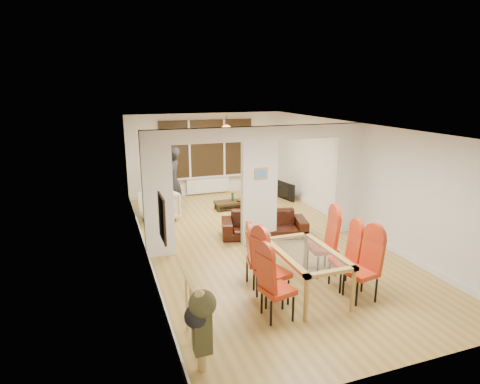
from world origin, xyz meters
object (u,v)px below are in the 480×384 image
dining_chair_la (278,285)px  person (173,180)px  dining_table (306,272)px  bottle (233,196)px  dining_chair_ra (361,267)px  dining_chair_rc (322,244)px  dining_chair_lc (260,257)px  dining_chair_lb (273,268)px  dining_chair_rb (345,259)px  bowl (240,201)px  coffee_table (232,205)px  sofa (264,224)px  armchair (159,206)px  television (282,191)px

dining_chair_la → person: size_ratio=0.60×
dining_table → bottle: dining_table is taller
dining_table → dining_chair_ra: bearing=-32.4°
dining_chair_rc → bottle: (-0.27, 4.48, -0.22)m
dining_chair_lc → dining_chair_rc: dining_chair_rc is taller
dining_chair_lb → dining_chair_lc: (0.01, 0.60, -0.06)m
dining_chair_rb → bowl: (-0.17, 4.96, -0.29)m
person → coffee_table: (1.62, -0.23, -0.80)m
sofa → bottle: sofa is taller
coffee_table → bottle: 0.25m
dining_chair_lc → dining_chair_rb: dining_chair_rb is taller
armchair → dining_table: bearing=2.1°
dining_chair_ra → bottle: 5.53m
television → sofa: bearing=135.2°
television → bottle: 1.79m
sofa → person: person is taller
dining_chair_lb → dining_chair_rb: (1.37, 0.02, -0.04)m
dining_table → dining_chair_lb: 0.67m
dining_chair_rb → coffee_table: size_ratio=1.11×
person → bowl: person is taller
dining_chair_rb → sofa: 2.79m
dining_chair_lb → coffee_table: size_ratio=1.20×
dining_table → bowl: (0.56, 4.92, -0.13)m
dining_chair_ra → dining_chair_rc: (-0.10, 1.04, 0.02)m
dining_chair_ra → bowl: dining_chair_ra is taller
dining_chair_lb → sofa: (1.02, 2.78, -0.29)m
dining_chair_lc → television: 5.61m
television → bottle: television is taller
coffee_table → dining_chair_lc: bearing=-102.2°
dining_chair_la → armchair: dining_chair_la is taller
armchair → dining_chair_ra: bearing=7.4°
bowl → dining_chair_rb: bearing=-88.1°
dining_chair_rb → bottle: (-0.35, 5.08, -0.18)m
dining_table → dining_chair_lc: bearing=139.5°
dining_chair_rb → television: size_ratio=1.14×
armchair → bottle: bearing=80.9°
dining_chair_ra → sofa: 3.22m
dining_chair_lc → sofa: dining_chair_lc is taller
dining_chair_rb → sofa: bearing=103.1°
dining_chair_rb → bowl: bearing=97.9°
television → bowl: (-1.56, -0.50, -0.02)m
television → dining_chair_la: bearing=142.1°
dining_table → sofa: size_ratio=0.82×
dining_chair_rb → bottle: dining_chair_rb is taller
dining_chair_lb → sofa: dining_chair_lb is taller
dining_chair_lb → television: bearing=49.8°
person → armchair: bearing=-23.6°
dining_chair_lb → bowl: bearing=63.0°
television → coffee_table: bearing=91.0°
bowl → person: bearing=170.2°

